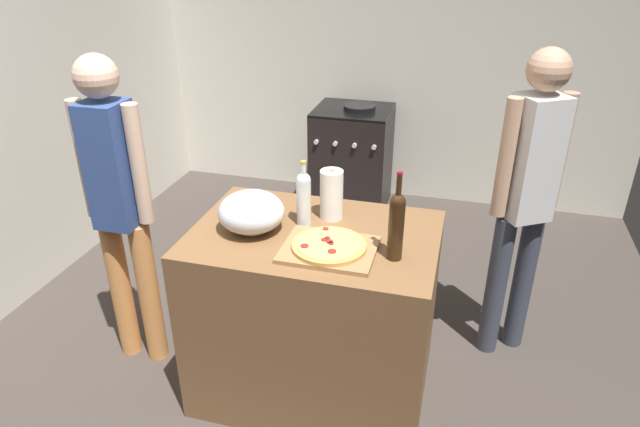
{
  "coord_description": "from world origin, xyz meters",
  "views": [
    {
      "loc": [
        0.79,
        -1.53,
        2.15
      ],
      "look_at": [
        0.18,
        0.71,
        0.97
      ],
      "focal_mm": 31.23,
      "sensor_mm": 36.0,
      "label": 1
    }
  ],
  "objects_px": {
    "pizza": "(329,245)",
    "mixing_bowl": "(251,212)",
    "stove": "(352,158)",
    "person_in_red": "(526,192)",
    "wine_bottle_amber": "(396,223)",
    "person_in_stripes": "(118,200)",
    "wine_bottle_clear": "(304,196)",
    "paper_towel_roll": "(331,195)"
  },
  "relations": [
    {
      "from": "pizza",
      "to": "wine_bottle_clear",
      "type": "distance_m",
      "value": 0.3
    },
    {
      "from": "stove",
      "to": "person_in_stripes",
      "type": "bearing_deg",
      "value": -108.2
    },
    {
      "from": "pizza",
      "to": "stove",
      "type": "xyz_separation_m",
      "value": [
        -0.39,
        2.32,
        -0.51
      ]
    },
    {
      "from": "wine_bottle_amber",
      "to": "wine_bottle_clear",
      "type": "bearing_deg",
      "value": 156.83
    },
    {
      "from": "wine_bottle_clear",
      "to": "person_in_red",
      "type": "distance_m",
      "value": 1.15
    },
    {
      "from": "mixing_bowl",
      "to": "paper_towel_roll",
      "type": "height_order",
      "value": "paper_towel_roll"
    },
    {
      "from": "wine_bottle_clear",
      "to": "stove",
      "type": "height_order",
      "value": "wine_bottle_clear"
    },
    {
      "from": "mixing_bowl",
      "to": "person_in_stripes",
      "type": "height_order",
      "value": "person_in_stripes"
    },
    {
      "from": "wine_bottle_amber",
      "to": "stove",
      "type": "xyz_separation_m",
      "value": [
        -0.67,
        2.3,
        -0.65
      ]
    },
    {
      "from": "mixing_bowl",
      "to": "wine_bottle_amber",
      "type": "relative_size",
      "value": 0.78
    },
    {
      "from": "stove",
      "to": "person_in_red",
      "type": "height_order",
      "value": "person_in_red"
    },
    {
      "from": "pizza",
      "to": "person_in_red",
      "type": "bearing_deg",
      "value": 41.28
    },
    {
      "from": "wine_bottle_amber",
      "to": "mixing_bowl",
      "type": "bearing_deg",
      "value": 173.65
    },
    {
      "from": "stove",
      "to": "wine_bottle_clear",
      "type": "bearing_deg",
      "value": -84.11
    },
    {
      "from": "wine_bottle_clear",
      "to": "person_in_stripes",
      "type": "xyz_separation_m",
      "value": [
        -0.94,
        -0.08,
        -0.1
      ]
    },
    {
      "from": "person_in_red",
      "to": "person_in_stripes",
      "type": "bearing_deg",
      "value": -162.84
    },
    {
      "from": "wine_bottle_clear",
      "to": "person_in_stripes",
      "type": "distance_m",
      "value": 0.95
    },
    {
      "from": "mixing_bowl",
      "to": "wine_bottle_amber",
      "type": "distance_m",
      "value": 0.68
    },
    {
      "from": "mixing_bowl",
      "to": "wine_bottle_amber",
      "type": "xyz_separation_m",
      "value": [
        0.67,
        -0.07,
        0.07
      ]
    },
    {
      "from": "pizza",
      "to": "stove",
      "type": "bearing_deg",
      "value": 99.64
    },
    {
      "from": "mixing_bowl",
      "to": "pizza",
      "type": "bearing_deg",
      "value": -13.95
    },
    {
      "from": "paper_towel_roll",
      "to": "person_in_red",
      "type": "height_order",
      "value": "person_in_red"
    },
    {
      "from": "pizza",
      "to": "mixing_bowl",
      "type": "height_order",
      "value": "mixing_bowl"
    },
    {
      "from": "stove",
      "to": "wine_bottle_amber",
      "type": "bearing_deg",
      "value": -73.7
    },
    {
      "from": "wine_bottle_amber",
      "to": "person_in_stripes",
      "type": "distance_m",
      "value": 1.4
    },
    {
      "from": "pizza",
      "to": "person_in_stripes",
      "type": "distance_m",
      "value": 1.12
    },
    {
      "from": "pizza",
      "to": "wine_bottle_clear",
      "type": "xyz_separation_m",
      "value": [
        -0.18,
        0.22,
        0.11
      ]
    },
    {
      "from": "pizza",
      "to": "mixing_bowl",
      "type": "relative_size",
      "value": 1.05
    },
    {
      "from": "wine_bottle_clear",
      "to": "person_in_stripes",
      "type": "height_order",
      "value": "person_in_stripes"
    },
    {
      "from": "paper_towel_roll",
      "to": "person_in_red",
      "type": "distance_m",
      "value": 1.01
    },
    {
      "from": "wine_bottle_amber",
      "to": "wine_bottle_clear",
      "type": "distance_m",
      "value": 0.5
    },
    {
      "from": "paper_towel_roll",
      "to": "wine_bottle_amber",
      "type": "distance_m",
      "value": 0.46
    },
    {
      "from": "mixing_bowl",
      "to": "person_in_stripes",
      "type": "relative_size",
      "value": 0.18
    },
    {
      "from": "paper_towel_roll",
      "to": "person_in_stripes",
      "type": "bearing_deg",
      "value": -170.09
    },
    {
      "from": "mixing_bowl",
      "to": "paper_towel_roll",
      "type": "bearing_deg",
      "value": 34.36
    },
    {
      "from": "wine_bottle_amber",
      "to": "wine_bottle_clear",
      "type": "xyz_separation_m",
      "value": [
        -0.46,
        0.2,
        -0.02
      ]
    },
    {
      "from": "mixing_bowl",
      "to": "wine_bottle_amber",
      "type": "height_order",
      "value": "wine_bottle_amber"
    },
    {
      "from": "wine_bottle_clear",
      "to": "pizza",
      "type": "bearing_deg",
      "value": -50.81
    },
    {
      "from": "wine_bottle_amber",
      "to": "stove",
      "type": "distance_m",
      "value": 2.48
    },
    {
      "from": "pizza",
      "to": "paper_towel_roll",
      "type": "xyz_separation_m",
      "value": [
        -0.07,
        0.32,
        0.09
      ]
    },
    {
      "from": "wine_bottle_clear",
      "to": "stove",
      "type": "bearing_deg",
      "value": 95.89
    },
    {
      "from": "wine_bottle_clear",
      "to": "stove",
      "type": "distance_m",
      "value": 2.21
    }
  ]
}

